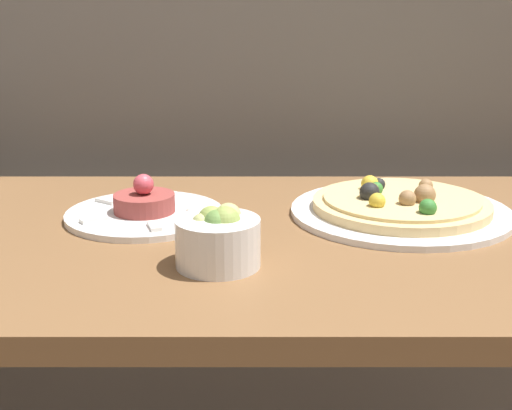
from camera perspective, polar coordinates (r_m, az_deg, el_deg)
name	(u,v)px	position (r m, az deg, el deg)	size (l,w,h in m)	color
dining_table	(285,298)	(1.10, 2.38, -7.46)	(1.48, 0.67, 0.77)	brown
pizza_plate	(399,206)	(1.16, 11.36, -0.09)	(0.35, 0.35, 0.06)	white
tartare_plate	(143,210)	(1.14, -9.01, -0.41)	(0.25, 0.25, 0.07)	white
small_bowl	(217,238)	(0.92, -3.15, -2.64)	(0.11, 0.11, 0.08)	white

